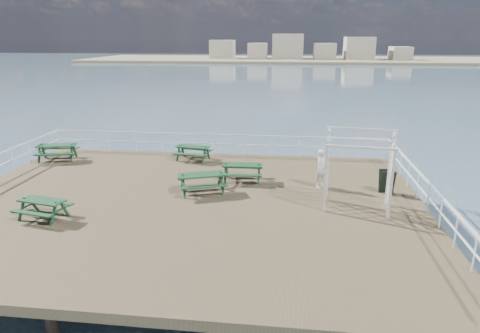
% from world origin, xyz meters
% --- Properties ---
extents(ground, '(18.00, 14.00, 0.30)m').
position_xyz_m(ground, '(0.00, 0.00, -0.15)').
color(ground, brown).
rests_on(ground, ground).
extents(sea_backdrop, '(300.00, 300.00, 9.20)m').
position_xyz_m(sea_backdrop, '(12.54, 134.07, -0.51)').
color(sea_backdrop, '#3D5867').
rests_on(sea_backdrop, ground).
extents(railing, '(17.77, 13.76, 1.10)m').
position_xyz_m(railing, '(-0.07, 2.57, 0.87)').
color(railing, silver).
rests_on(railing, ground).
extents(picnic_table_a, '(2.14, 1.87, 0.90)m').
position_xyz_m(picnic_table_a, '(-7.80, 4.76, 0.58)').
color(picnic_table_a, '#153B1C').
rests_on(picnic_table_a, ground).
extents(picnic_table_b, '(1.87, 1.61, 0.81)m').
position_xyz_m(picnic_table_b, '(-0.96, 5.59, 0.52)').
color(picnic_table_b, '#153B1C').
rests_on(picnic_table_b, ground).
extents(picnic_table_c, '(1.78, 1.46, 0.84)m').
position_xyz_m(picnic_table_c, '(1.90, 2.66, 0.54)').
color(picnic_table_c, '#153B1C').
rests_on(picnic_table_c, ground).
extents(picnic_table_d, '(1.81, 1.57, 0.78)m').
position_xyz_m(picnic_table_d, '(-4.45, -2.18, 0.50)').
color(picnic_table_d, '#153B1C').
rests_on(picnic_table_d, ground).
extents(picnic_table_e, '(2.24, 2.03, 0.89)m').
position_xyz_m(picnic_table_e, '(0.46, 0.98, 0.57)').
color(picnic_table_e, '#153B1C').
rests_on(picnic_table_e, ground).
extents(trellis_arbor, '(2.55, 1.58, 2.98)m').
position_xyz_m(trellis_arbor, '(6.36, 0.05, 1.33)').
color(trellis_arbor, silver).
rests_on(trellis_arbor, ground).
extents(sandwich_board, '(0.61, 0.47, 0.96)m').
position_xyz_m(sandwich_board, '(7.80, 1.85, 0.47)').
color(sandwich_board, black).
rests_on(sandwich_board, ground).
extents(person, '(0.69, 0.69, 1.61)m').
position_xyz_m(person, '(5.23, 2.22, 0.81)').
color(person, silver).
rests_on(person, ground).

